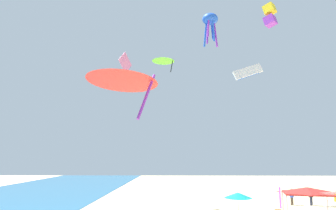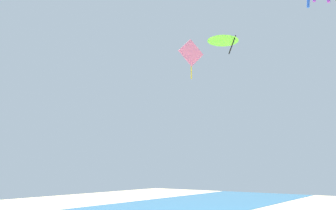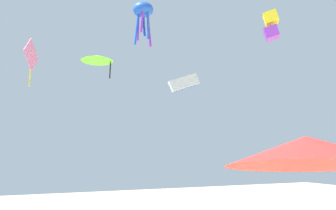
# 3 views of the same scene
# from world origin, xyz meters

# --- Properties ---
(kite_delta_lime) EXTENTS (2.91, 2.90, 1.82)m
(kite_delta_lime) POSITION_xyz_m (7.77, 12.31, 14.87)
(kite_delta_lime) COLOR #66D82D
(kite_diamond_pink) EXTENTS (2.29, 1.15, 3.61)m
(kite_diamond_pink) POSITION_xyz_m (10.09, 16.62, 15.09)
(kite_diamond_pink) COLOR pink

